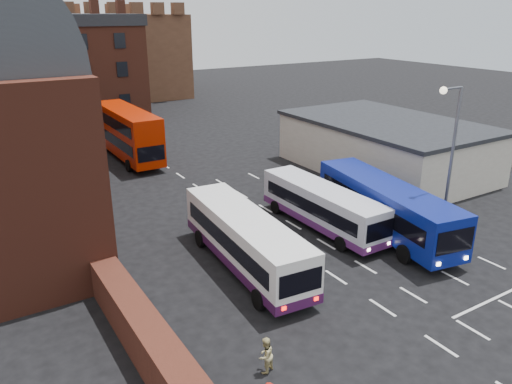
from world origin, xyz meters
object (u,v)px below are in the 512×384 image
bus_blue (386,205)px  street_lamp (450,149)px  bus_white_outbound (245,237)px  bus_white_inbound (322,204)px  bus_red_double (128,133)px  pedestrian_beige (265,355)px

bus_blue → street_lamp: bearing=148.6°
bus_white_outbound → bus_blue: bearing=0.0°
street_lamp → bus_white_inbound: bearing=137.7°
bus_white_outbound → bus_red_double: bearing=90.9°
bus_white_outbound → bus_white_inbound: bearing=20.2°
bus_white_outbound → bus_white_inbound: (6.52, 1.84, -0.15)m
street_lamp → pedestrian_beige: size_ratio=6.17×
bus_white_outbound → bus_red_double: size_ratio=0.95×
bus_red_double → street_lamp: bearing=111.7°
bus_red_double → bus_white_inbound: bearing=103.7°
bus_red_double → street_lamp: size_ratio=1.27×
bus_white_outbound → street_lamp: bearing=-9.1°
bus_white_outbound → bus_white_inbound: 6.77m
bus_white_inbound → pedestrian_beige: bus_white_inbound is taller
bus_white_outbound → street_lamp: size_ratio=1.21×
pedestrian_beige → bus_red_double: bearing=-120.3°
bus_blue → street_lamp: 4.74m
pedestrian_beige → bus_white_inbound: bearing=-158.7°
pedestrian_beige → bus_blue: bearing=-173.7°
bus_blue → street_lamp: street_lamp is taller
bus_white_outbound → street_lamp: (11.60, -2.78, 3.66)m
bus_blue → pedestrian_beige: (-12.68, -6.55, -1.09)m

